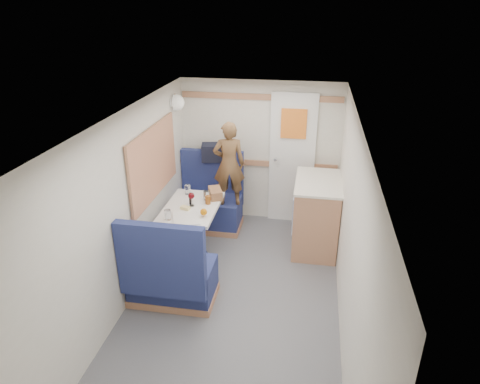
% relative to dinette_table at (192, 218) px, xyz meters
% --- Properties ---
extents(floor, '(4.50, 4.50, 0.00)m').
position_rel_dinette_table_xyz_m(floor, '(0.65, -1.00, -0.57)').
color(floor, '#515156').
rests_on(floor, ground).
extents(ceiling, '(4.50, 4.50, 0.00)m').
position_rel_dinette_table_xyz_m(ceiling, '(0.65, -1.00, 1.43)').
color(ceiling, silver).
rests_on(ceiling, wall_back).
extents(wall_back, '(2.20, 0.02, 2.00)m').
position_rel_dinette_table_xyz_m(wall_back, '(0.65, 1.25, 0.43)').
color(wall_back, silver).
rests_on(wall_back, floor).
extents(wall_left, '(0.02, 4.50, 2.00)m').
position_rel_dinette_table_xyz_m(wall_left, '(-0.45, -1.00, 0.43)').
color(wall_left, silver).
rests_on(wall_left, floor).
extents(wall_right, '(0.02, 4.50, 2.00)m').
position_rel_dinette_table_xyz_m(wall_right, '(1.75, -1.00, 0.43)').
color(wall_right, silver).
rests_on(wall_right, floor).
extents(oak_trim_low, '(2.15, 0.02, 0.08)m').
position_rel_dinette_table_xyz_m(oak_trim_low, '(0.65, 1.23, 0.28)').
color(oak_trim_low, '#AD6D4E').
rests_on(oak_trim_low, wall_back).
extents(oak_trim_high, '(2.15, 0.02, 0.08)m').
position_rel_dinette_table_xyz_m(oak_trim_high, '(0.65, 1.23, 1.21)').
color(oak_trim_high, '#AD6D4E').
rests_on(oak_trim_high, wall_back).
extents(side_window, '(0.04, 1.30, 0.72)m').
position_rel_dinette_table_xyz_m(side_window, '(-0.43, 0.00, 0.68)').
color(side_window, '#9CA28A').
rests_on(side_window, wall_left).
extents(rear_door, '(0.62, 0.12, 1.86)m').
position_rel_dinette_table_xyz_m(rear_door, '(1.10, 1.22, 0.41)').
color(rear_door, white).
rests_on(rear_door, wall_back).
extents(dinette_table, '(0.62, 0.92, 0.72)m').
position_rel_dinette_table_xyz_m(dinette_table, '(0.00, 0.00, 0.00)').
color(dinette_table, white).
rests_on(dinette_table, floor).
extents(bench_far, '(0.90, 0.59, 1.05)m').
position_rel_dinette_table_xyz_m(bench_far, '(-0.00, 0.86, -0.27)').
color(bench_far, '#181A4D').
rests_on(bench_far, floor).
extents(bench_near, '(0.90, 0.59, 1.05)m').
position_rel_dinette_table_xyz_m(bench_near, '(-0.00, -0.86, -0.27)').
color(bench_near, '#181A4D').
rests_on(bench_near, floor).
extents(ledge, '(0.90, 0.14, 0.04)m').
position_rel_dinette_table_xyz_m(ledge, '(-0.00, 1.12, 0.31)').
color(ledge, '#AD6D4E').
rests_on(ledge, bench_far).
extents(dome_light, '(0.20, 0.20, 0.20)m').
position_rel_dinette_table_xyz_m(dome_light, '(-0.39, 0.85, 1.18)').
color(dome_light, white).
rests_on(dome_light, wall_left).
extents(galley_counter, '(0.57, 0.92, 0.92)m').
position_rel_dinette_table_xyz_m(galley_counter, '(1.47, 0.55, -0.10)').
color(galley_counter, '#AD6D4E').
rests_on(galley_counter, floor).
extents(person, '(0.46, 0.34, 1.13)m').
position_rel_dinette_table_xyz_m(person, '(0.32, 0.70, 0.45)').
color(person, brown).
rests_on(person, bench_far).
extents(duffel_bag, '(0.52, 0.32, 0.23)m').
position_rel_dinette_table_xyz_m(duffel_bag, '(0.10, 1.12, 0.45)').
color(duffel_bag, black).
rests_on(duffel_bag, ledge).
extents(tray, '(0.41, 0.46, 0.02)m').
position_rel_dinette_table_xyz_m(tray, '(0.03, -0.32, 0.16)').
color(tray, white).
rests_on(tray, dinette_table).
extents(orange_fruit, '(0.08, 0.08, 0.08)m').
position_rel_dinette_table_xyz_m(orange_fruit, '(0.21, -0.23, 0.21)').
color(orange_fruit, '#E45A0A').
rests_on(orange_fruit, tray).
extents(cheese_block, '(0.12, 0.09, 0.04)m').
position_rel_dinette_table_xyz_m(cheese_block, '(-0.03, -0.13, 0.19)').
color(cheese_block, '#D7D07C').
rests_on(cheese_block, tray).
extents(wine_glass, '(0.08, 0.08, 0.17)m').
position_rel_dinette_table_xyz_m(wine_glass, '(0.00, 0.01, 0.28)').
color(wine_glass, white).
rests_on(wine_glass, dinette_table).
extents(tumbler_left, '(0.07, 0.07, 0.12)m').
position_rel_dinette_table_xyz_m(tumbler_left, '(-0.16, -0.38, 0.21)').
color(tumbler_left, white).
rests_on(tumbler_left, dinette_table).
extents(tumbler_mid, '(0.07, 0.07, 0.12)m').
position_rel_dinette_table_xyz_m(tumbler_mid, '(-0.14, 0.32, 0.21)').
color(tumbler_mid, silver).
rests_on(tumbler_mid, dinette_table).
extents(tumbler_right, '(0.07, 0.07, 0.11)m').
position_rel_dinette_table_xyz_m(tumbler_right, '(0.13, 0.20, 0.21)').
color(tumbler_right, white).
rests_on(tumbler_right, dinette_table).
extents(beer_glass, '(0.06, 0.06, 0.10)m').
position_rel_dinette_table_xyz_m(beer_glass, '(0.18, 0.09, 0.20)').
color(beer_glass, brown).
rests_on(beer_glass, dinette_table).
extents(pepper_grinder, '(0.04, 0.04, 0.10)m').
position_rel_dinette_table_xyz_m(pepper_grinder, '(-0.02, 0.05, 0.20)').
color(pepper_grinder, black).
rests_on(pepper_grinder, dinette_table).
extents(bread_loaf, '(0.23, 0.30, 0.11)m').
position_rel_dinette_table_xyz_m(bread_loaf, '(0.22, 0.29, 0.21)').
color(bread_loaf, brown).
rests_on(bread_loaf, dinette_table).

